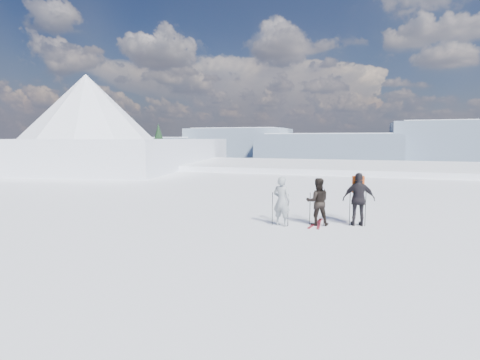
# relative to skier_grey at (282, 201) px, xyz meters

# --- Properties ---
(lake_basin) EXTENTS (820.00, 820.00, 71.62)m
(lake_basin) POSITION_rel_skier_grey_xyz_m (0.85, 26.68, -7.37)
(lake_basin) COLOR white
(lake_basin) RESTS_ON ground
(far_mountain_range) EXTENTS (770.00, 110.00, 53.00)m
(far_mountain_range) POSITION_rel_skier_grey_xyz_m (30.45, 451.46, -8.07)
(far_mountain_range) COLOR slate
(far_mountain_range) RESTS_ON ground
(near_ridge) EXTENTS (31.37, 35.68, 25.62)m
(near_ridge) POSITION_rel_skier_grey_xyz_m (-25.71, 26.02, -4.36)
(near_ridge) COLOR white
(near_ridge) RESTS_ON ground
(skier_grey) EXTENTS (0.71, 0.55, 1.75)m
(skier_grey) POSITION_rel_skier_grey_xyz_m (0.00, 0.00, 0.00)
(skier_grey) COLOR gray
(skier_grey) RESTS_ON ground
(skier_dark) EXTENTS (0.95, 0.82, 1.68)m
(skier_dark) POSITION_rel_skier_grey_xyz_m (1.19, 0.48, -0.03)
(skier_dark) COLOR black
(skier_dark) RESTS_ON ground
(skier_pack) EXTENTS (1.17, 0.65, 1.88)m
(skier_pack) POSITION_rel_skier_grey_xyz_m (2.58, 0.84, 0.07)
(skier_pack) COLOR black
(skier_pack) RESTS_ON ground
(backpack) EXTENTS (0.44, 0.29, 0.60)m
(backpack) POSITION_rel_skier_grey_xyz_m (2.54, 1.08, 1.31)
(backpack) COLOR #C44512
(backpack) RESTS_ON skier_pack
(ski_poles) EXTENTS (3.14, 0.93, 1.35)m
(ski_poles) POSITION_rel_skier_grey_xyz_m (1.29, 0.40, -0.25)
(ski_poles) COLOR black
(ski_poles) RESTS_ON ground
(skis_loose) EXTENTS (0.41, 1.70, 0.03)m
(skis_loose) POSITION_rel_skier_grey_xyz_m (1.18, 0.64, -0.86)
(skis_loose) COLOR black
(skis_loose) RESTS_ON ground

